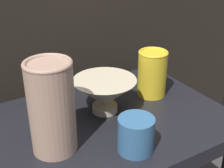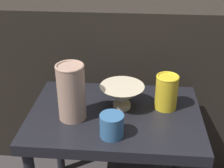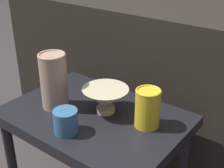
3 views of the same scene
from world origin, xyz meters
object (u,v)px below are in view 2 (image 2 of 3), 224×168
(vase_textured_left, at_px, (71,92))
(vase_colorful_right, at_px, (167,92))
(bowl, at_px, (122,95))
(cup, at_px, (113,126))

(vase_textured_left, bearing_deg, vase_colorful_right, 15.76)
(bowl, bearing_deg, cup, -96.46)
(cup, bearing_deg, vase_colorful_right, 45.89)
(vase_colorful_right, bearing_deg, cup, -134.11)
(vase_textured_left, height_order, vase_colorful_right, vase_textured_left)
(bowl, distance_m, cup, 0.17)
(bowl, bearing_deg, vase_colorful_right, 4.89)
(cup, bearing_deg, vase_textured_left, 147.94)
(bowl, height_order, vase_textured_left, vase_textured_left)
(vase_colorful_right, distance_m, cup, 0.26)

